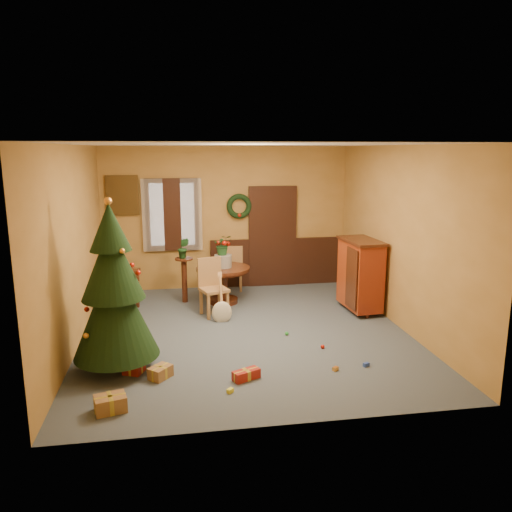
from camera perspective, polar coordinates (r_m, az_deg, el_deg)
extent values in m
plane|color=#3D4A59|center=(7.97, -1.16, -8.71)|extent=(5.50, 5.50, 0.00)
plane|color=silver|center=(7.46, -1.25, 12.61)|extent=(5.50, 5.50, 0.00)
plane|color=olive|center=(10.28, -3.37, 4.34)|extent=(5.00, 0.00, 5.00)
plane|color=olive|center=(4.95, 3.31, -4.14)|extent=(5.00, 0.00, 5.00)
plane|color=olive|center=(7.65, -20.08, 0.94)|extent=(0.00, 5.50, 5.50)
plane|color=olive|center=(8.31, 16.15, 2.03)|extent=(0.00, 5.50, 5.50)
cube|color=black|center=(10.57, 2.38, -0.67)|extent=(2.80, 0.06, 1.00)
cube|color=black|center=(10.43, 1.88, 2.24)|extent=(1.00, 0.08, 2.10)
cube|color=white|center=(10.47, 1.85, 2.00)|extent=(0.80, 0.03, 1.90)
cube|color=black|center=(10.16, -9.55, 4.67)|extent=(1.05, 0.08, 1.45)
cube|color=white|center=(10.19, -9.55, 4.70)|extent=(0.88, 0.03, 1.25)
cube|color=white|center=(10.12, -11.71, 4.56)|extent=(0.42, 0.02, 1.45)
cube|color=white|center=(10.12, -7.39, 4.71)|extent=(0.42, 0.02, 1.45)
torus|color=black|center=(10.20, -1.94, 5.71)|extent=(0.51, 0.11, 0.51)
cube|color=#4C3819|center=(10.18, -15.02, 6.71)|extent=(0.62, 0.05, 0.78)
cube|color=gray|center=(10.21, -15.00, 6.73)|extent=(0.48, 0.02, 0.62)
cylinder|color=black|center=(9.29, -3.77, -1.45)|extent=(1.00, 1.00, 0.05)
cylinder|color=black|center=(9.31, -3.77, -1.77)|extent=(0.89, 0.89, 0.04)
cylinder|color=black|center=(9.37, -3.75, -3.36)|extent=(0.16, 0.16, 0.55)
cylinder|color=black|center=(9.46, -3.72, -5.08)|extent=(0.53, 0.53, 0.09)
cylinder|color=slate|center=(9.26, -3.79, -0.58)|extent=(0.32, 0.32, 0.24)
imported|color=#1E4C23|center=(9.20, -3.81, 1.27)|extent=(0.34, 0.29, 0.37)
cube|color=olive|center=(8.65, -4.83, -3.85)|extent=(0.54, 0.54, 0.05)
cube|color=olive|center=(8.76, -5.35, -1.79)|extent=(0.42, 0.17, 0.51)
cube|color=olive|center=(8.94, -4.20, -4.93)|extent=(0.06, 0.06, 0.44)
cube|color=olive|center=(8.81, -6.29, -5.22)|extent=(0.06, 0.06, 0.44)
cube|color=olive|center=(8.63, -3.28, -5.54)|extent=(0.06, 0.06, 0.44)
cube|color=olive|center=(8.50, -5.44, -5.85)|extent=(0.06, 0.06, 0.44)
cube|color=olive|center=(10.20, -2.72, -1.49)|extent=(0.45, 0.45, 0.05)
cube|color=olive|center=(9.95, -2.72, -0.26)|extent=(0.41, 0.08, 0.49)
cube|color=olive|center=(10.09, -3.65, -2.99)|extent=(0.05, 0.05, 0.42)
cube|color=olive|center=(10.09, -1.75, -2.97)|extent=(0.05, 0.05, 0.42)
cube|color=olive|center=(10.41, -3.64, -2.52)|extent=(0.05, 0.05, 0.42)
cube|color=olive|center=(10.42, -1.80, -2.49)|extent=(0.05, 0.05, 0.42)
cylinder|color=black|center=(9.48, -8.17, -2.82)|extent=(0.10, 0.10, 0.82)
cylinder|color=black|center=(9.38, -8.25, -0.33)|extent=(0.33, 0.33, 0.03)
imported|color=#19471E|center=(9.34, -8.29, 0.92)|extent=(0.24, 0.20, 0.39)
cylinder|color=#382111|center=(6.92, -15.51, -11.45)|extent=(0.14, 0.14, 0.24)
cone|color=black|center=(6.67, -15.86, -5.70)|extent=(1.10, 1.10, 1.30)
cone|color=black|center=(6.52, -16.16, -0.68)|extent=(0.80, 0.80, 0.95)
cone|color=black|center=(6.44, -16.39, 3.22)|extent=(0.52, 0.52, 0.60)
sphere|color=#F29E39|center=(6.40, -16.56, 6.04)|extent=(0.10, 0.10, 0.10)
cube|color=black|center=(9.27, -15.87, -1.64)|extent=(0.91, 0.67, 0.05)
cube|color=black|center=(9.30, -15.83, -2.39)|extent=(0.85, 0.61, 0.17)
cube|color=black|center=(9.41, -17.85, -3.87)|extent=(0.15, 0.29, 0.68)
cube|color=black|center=(9.33, -13.62, -3.76)|extent=(0.15, 0.29, 0.68)
cube|color=#551109|center=(9.00, 11.82, -2.09)|extent=(0.54, 0.98, 1.18)
cube|color=black|center=(8.87, 11.98, 1.70)|extent=(0.60, 1.04, 0.05)
cylinder|color=black|center=(8.82, 12.57, -6.65)|extent=(0.07, 0.07, 0.09)
cylinder|color=black|center=(9.53, 10.79, -5.15)|extent=(0.07, 0.07, 0.09)
cube|color=brown|center=(5.95, -16.31, -15.88)|extent=(0.39, 0.32, 0.18)
cube|color=gold|center=(5.95, -16.31, -15.88)|extent=(0.34, 0.12, 0.18)
cube|color=gold|center=(5.95, -16.31, -15.88)|extent=(0.11, 0.25, 0.18)
cube|color=maroon|center=(6.77, -13.80, -11.94)|extent=(0.30, 0.30, 0.23)
cube|color=gold|center=(6.77, -13.80, -11.94)|extent=(0.22, 0.12, 0.23)
cube|color=gold|center=(6.77, -13.80, -11.94)|extent=(0.12, 0.22, 0.23)
cube|color=brown|center=(6.58, -10.87, -12.91)|extent=(0.33, 0.34, 0.15)
cube|color=gold|center=(6.58, -10.87, -12.91)|extent=(0.21, 0.23, 0.16)
cube|color=gold|center=(6.58, -10.87, -12.91)|extent=(0.18, 0.16, 0.16)
cube|color=maroon|center=(6.44, -1.12, -13.40)|extent=(0.38, 0.28, 0.12)
cube|color=gold|center=(6.44, -1.12, -13.40)|extent=(0.33, 0.17, 0.13)
cube|color=gold|center=(6.44, -1.12, -13.40)|extent=(0.11, 0.15, 0.13)
cube|color=#2643A5|center=(6.95, 12.48, -12.02)|extent=(0.09, 0.08, 0.05)
sphere|color=green|center=(7.86, 3.53, -8.83)|extent=(0.06, 0.06, 0.06)
cube|color=yellow|center=(6.14, -2.97, -15.11)|extent=(0.09, 0.09, 0.05)
sphere|color=red|center=(7.41, 7.62, -10.23)|extent=(0.06, 0.06, 0.06)
cube|color=#F29E39|center=(6.76, 9.07, -12.61)|extent=(0.09, 0.09, 0.05)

